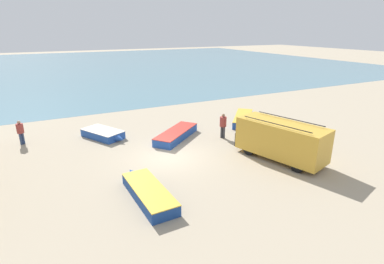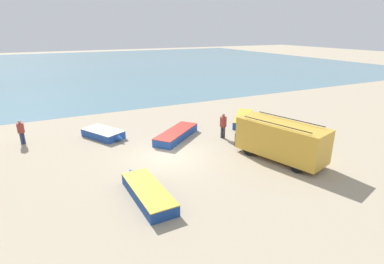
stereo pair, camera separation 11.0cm
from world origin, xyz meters
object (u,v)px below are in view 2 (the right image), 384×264
at_px(parked_van, 281,140).
at_px(fishing_rowboat_1, 147,192).
at_px(fishing_rowboat_2, 177,134).
at_px(fisherman_1, 21,130).
at_px(fishing_rowboat_3, 243,119).
at_px(fishing_rowboat_0, 104,134).
at_px(fisherman_0, 223,124).

xyz_separation_m(parked_van, fishing_rowboat_1, (-8.52, -0.61, -0.97)).
bearing_deg(fishing_rowboat_2, fishing_rowboat_1, -163.23).
bearing_deg(fisherman_1, fishing_rowboat_3, 48.04).
bearing_deg(parked_van, fisherman_1, 38.57).
bearing_deg(fishing_rowboat_3, fishing_rowboat_0, -57.17).
distance_m(fishing_rowboat_0, fishing_rowboat_1, 9.17).
bearing_deg(fishing_rowboat_3, fishing_rowboat_2, -41.87).
height_order(parked_van, fishing_rowboat_3, parked_van).
relative_size(fishing_rowboat_1, fishing_rowboat_3, 1.03).
height_order(fisherman_0, fisherman_1, fisherman_0).
height_order(fishing_rowboat_0, fishing_rowboat_3, fishing_rowboat_3).
relative_size(fishing_rowboat_0, fisherman_0, 2.06).
relative_size(fishing_rowboat_1, fisherman_1, 2.90).
bearing_deg(fishing_rowboat_1, fishing_rowboat_3, -57.56).
xyz_separation_m(fishing_rowboat_0, fishing_rowboat_1, (0.22, -9.17, 0.00)).
bearing_deg(fishing_rowboat_3, fisherman_1, -58.62).
xyz_separation_m(parked_van, fishing_rowboat_2, (-3.98, 6.18, -0.96)).
bearing_deg(fishing_rowboat_2, parked_van, -96.67).
distance_m(fishing_rowboat_0, fishing_rowboat_3, 11.22).
distance_m(fishing_rowboat_3, fisherman_0, 4.26).
relative_size(parked_van, fisherman_1, 3.38).
relative_size(parked_van, fishing_rowboat_1, 1.16).
xyz_separation_m(fishing_rowboat_0, fishing_rowboat_3, (11.11, -1.57, 0.02)).
distance_m(fishing_rowboat_1, fisherman_0, 9.13).
relative_size(fishing_rowboat_3, fisherman_0, 2.61).
height_order(fishing_rowboat_1, fisherman_0, fisherman_0).
bearing_deg(fishing_rowboat_0, fishing_rowboat_1, -27.13).
distance_m(fishing_rowboat_1, fishing_rowboat_2, 8.17).
bearing_deg(fishing_rowboat_2, fisherman_0, -67.54).
distance_m(fishing_rowboat_2, fisherman_0, 3.37).
bearing_deg(fishing_rowboat_1, fisherman_1, 25.32).
relative_size(fishing_rowboat_0, fishing_rowboat_3, 0.79).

